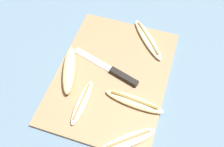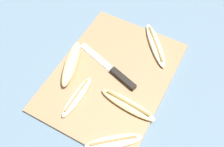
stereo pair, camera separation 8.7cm
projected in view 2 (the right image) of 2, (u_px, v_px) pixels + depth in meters
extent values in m
plane|color=slate|center=(112.00, 77.00, 0.89)|extent=(4.00, 4.00, 0.00)
cube|color=#997551|center=(112.00, 76.00, 0.89)|extent=(0.49, 0.37, 0.01)
cube|color=black|center=(123.00, 78.00, 0.86)|extent=(0.05, 0.11, 0.02)
cube|color=#B7BABF|center=(97.00, 57.00, 0.92)|extent=(0.07, 0.16, 0.00)
ellipsoid|color=beige|center=(77.00, 97.00, 0.83)|extent=(0.16, 0.03, 0.02)
cube|color=olive|center=(76.00, 95.00, 0.82)|extent=(0.13, 0.01, 0.00)
ellipsoid|color=beige|center=(114.00, 142.00, 0.75)|extent=(0.14, 0.16, 0.02)
cube|color=olive|center=(114.00, 140.00, 0.74)|extent=(0.09, 0.11, 0.00)
ellipsoid|color=beige|center=(155.00, 45.00, 0.94)|extent=(0.18, 0.16, 0.02)
cube|color=olive|center=(156.00, 43.00, 0.93)|extent=(0.13, 0.11, 0.00)
ellipsoid|color=#DBC684|center=(128.00, 105.00, 0.81)|extent=(0.06, 0.19, 0.02)
cube|color=brown|center=(128.00, 103.00, 0.80)|extent=(0.02, 0.15, 0.00)
ellipsoid|color=#EDD689|center=(71.00, 63.00, 0.88)|extent=(0.19, 0.10, 0.04)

